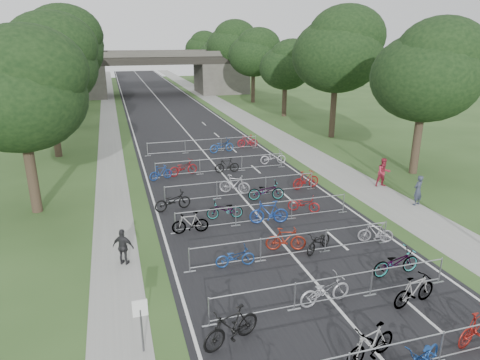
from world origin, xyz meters
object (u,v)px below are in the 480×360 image
Objects in this scene: pedestrian_b at (383,173)px; bike_2 at (423,359)px; overpass_bridge at (153,73)px; pedestrian_c at (123,247)px; park_sign at (141,316)px; pedestrian_a at (418,190)px; bike_1 at (371,344)px.

bike_2 is at bearing -113.47° from pedestrian_b.
overpass_bridge is 51.78m from pedestrian_b.
pedestrian_b is at bearing -133.41° from pedestrian_c.
park_sign reaches higher than pedestrian_c.
pedestrian_c is (-16.33, -5.47, -0.14)m from pedestrian_b.
pedestrian_a is at bearing 118.99° from bike_2.
pedestrian_a is 1.10× the size of pedestrian_c.
overpass_bridge is 16.99× the size of park_sign.
bike_1 is 1.43m from bike_2.
bike_2 is at bearing 159.75° from pedestrian_c.
bike_1 is at bearing 28.49° from pedestrian_a.
overpass_bridge is 16.61× the size of pedestrian_b.
bike_1 is (6.40, -2.34, -0.67)m from park_sign.
pedestrian_a is (8.46, 10.99, 0.39)m from bike_2.
bike_1 is at bearing -150.04° from bike_2.
bike_1 is 1.25× the size of pedestrian_c.
pedestrian_b reaches higher than bike_2.
pedestrian_c is (-6.72, 7.99, 0.20)m from bike_1.
overpass_bridge is 16.68× the size of bike_2.
pedestrian_b reaches higher than bike_1.
pedestrian_b reaches higher than park_sign.
pedestrian_c reaches higher than bike_2.
overpass_bridge reaches higher than pedestrian_a.
pedestrian_a is (16.00, 7.80, -0.39)m from park_sign.
pedestrian_b reaches higher than pedestrian_a.
pedestrian_c is at bearing -161.76° from bike_2.
park_sign is at bearing 121.37° from pedestrian_c.
bike_2 is (7.54, -3.19, -0.78)m from park_sign.
overpass_bridge is 65.27m from bike_2.
bike_2 is 16.63m from pedestrian_b.
overpass_bridge is at bearing 83.74° from park_sign.
bike_1 is 1.13× the size of pedestrian_a.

